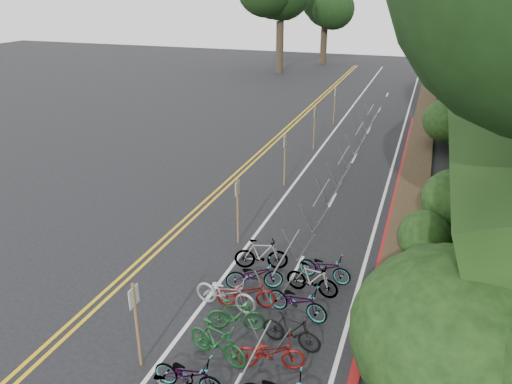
% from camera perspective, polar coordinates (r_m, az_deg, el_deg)
% --- Properties ---
extents(ground, '(120.00, 120.00, 0.00)m').
position_cam_1_polar(ground, '(14.84, -11.49, -14.01)').
color(ground, black).
rests_on(ground, ground).
extents(road_markings, '(7.47, 80.00, 0.01)m').
position_cam_1_polar(road_markings, '(22.74, 2.67, -0.01)').
color(road_markings, gold).
rests_on(road_markings, ground).
extents(red_curb, '(0.25, 28.00, 0.10)m').
position_cam_1_polar(red_curb, '(23.71, 15.84, 0.21)').
color(red_curb, maroon).
rests_on(red_curb, ground).
extents(bike_rack_front, '(1.12, 3.39, 1.12)m').
position_cam_1_polar(bike_rack_front, '(11.59, -1.05, -20.34)').
color(bike_rack_front, gray).
rests_on(bike_rack_front, ground).
extents(bike_racks_rest, '(1.14, 23.00, 1.17)m').
position_cam_1_polar(bike_racks_rest, '(24.62, 9.97, 3.58)').
color(bike_racks_rest, gray).
rests_on(bike_racks_rest, ground).
extents(signpost_near, '(0.08, 0.40, 2.35)m').
position_cam_1_polar(signpost_near, '(12.62, -13.52, -13.99)').
color(signpost_near, brown).
rests_on(signpost_near, ground).
extents(signposts_rest, '(0.08, 18.40, 2.50)m').
position_cam_1_polar(signposts_rest, '(25.83, 5.18, 6.08)').
color(signposts_rest, brown).
rests_on(signposts_rest, ground).
extents(bike_front, '(0.89, 2.02, 1.03)m').
position_cam_1_polar(bike_front, '(14.73, -3.48, -11.39)').
color(bike_front, '#9E9EA3').
rests_on(bike_front, ground).
extents(bike_valet, '(3.20, 8.35, 1.10)m').
position_cam_1_polar(bike_valet, '(13.72, 0.40, -14.36)').
color(bike_valet, slate).
rests_on(bike_valet, ground).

